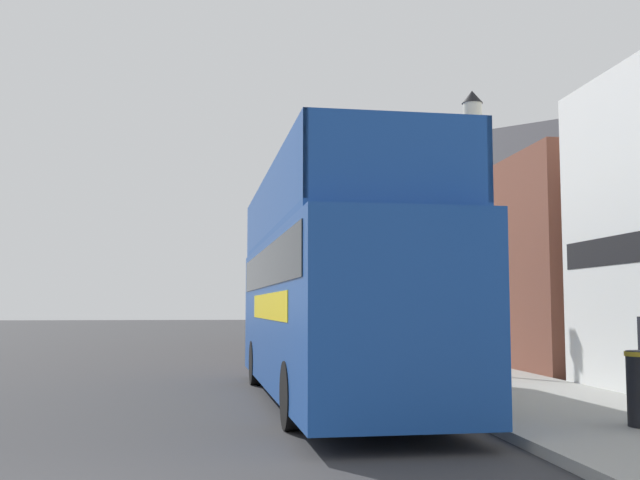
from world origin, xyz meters
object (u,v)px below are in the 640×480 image
Objects in this scene: lamp_post_second at (384,233)px; tour_bus at (330,298)px; lamp_post_nearest at (474,188)px; parked_car_ahead_of_bus at (317,343)px.

tour_bus is at bearing -111.24° from lamp_post_second.
lamp_post_nearest is (2.18, -1.90, 1.81)m from tour_bus.
tour_bus is 3.41m from lamp_post_nearest.
parked_car_ahead_of_bus is at bearing 99.30° from lamp_post_nearest.
parked_car_ahead_of_bus is 3.79m from lamp_post_second.
lamp_post_nearest reaches higher than tour_bus.
lamp_post_second is (0.10, 7.75, 0.01)m from lamp_post_nearest.
lamp_post_nearest reaches higher than parked_car_ahead_of_bus.
lamp_post_second is (1.63, -1.61, 3.02)m from parked_car_ahead_of_bus.
tour_bus is 2.00× the size of lamp_post_second.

